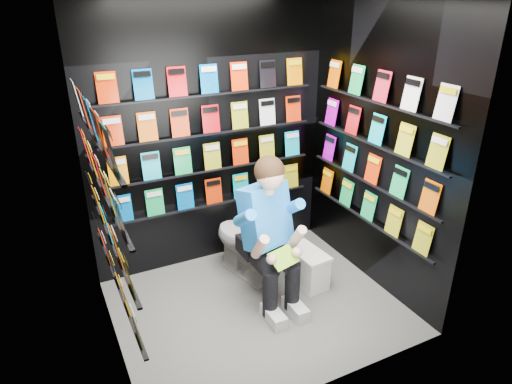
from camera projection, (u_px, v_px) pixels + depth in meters
name	position (u px, v px, depth m)	size (l,w,h in m)	color
floor	(257.00, 307.00, 4.08)	(2.40, 2.40, 0.00)	#5A5A58
wall_back	(210.00, 138.00, 4.37)	(2.40, 0.04, 2.60)	black
wall_front	(331.00, 226.00, 2.74)	(2.40, 0.04, 2.60)	black
wall_left	(98.00, 200.00, 3.07)	(0.04, 2.00, 2.60)	black
wall_right	(378.00, 150.00, 4.05)	(0.04, 2.00, 2.60)	black
comics_back	(212.00, 138.00, 4.35)	(2.10, 0.06, 1.37)	#DC5600
comics_left	(102.00, 199.00, 3.08)	(0.06, 1.70, 1.37)	#DC5600
comics_right	(375.00, 149.00, 4.03)	(0.06, 1.70, 1.37)	#DC5600
toilet	(246.00, 240.00, 4.43)	(0.42, 0.75, 0.73)	white
longbox	(307.00, 269.00, 4.36)	(0.23, 0.42, 0.32)	silver
longbox_lid	(308.00, 253.00, 4.29)	(0.25, 0.44, 0.03)	silver
reader	(264.00, 216.00, 3.95)	(0.57, 0.83, 1.53)	blue
held_comic	(284.00, 258.00, 3.75)	(0.25, 0.01, 0.17)	green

